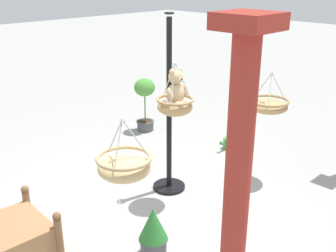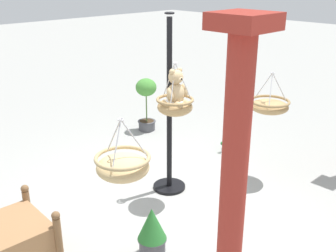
{
  "view_description": "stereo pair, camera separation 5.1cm",
  "coord_description": "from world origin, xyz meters",
  "px_view_note": "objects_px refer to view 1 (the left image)",
  "views": [
    {
      "loc": [
        3.25,
        3.36,
        2.8
      ],
      "look_at": [
        -0.04,
        0.04,
        1.02
      ],
      "focal_mm": 43.41,
      "sensor_mm": 36.0,
      "label": 1
    },
    {
      "loc": [
        3.22,
        3.39,
        2.8
      ],
      "look_at": [
        -0.04,
        0.04,
        1.02
      ],
      "focal_mm": 43.41,
      "sensor_mm": 36.0,
      "label": 2
    }
  ],
  "objects_px": {
    "hanging_basket_right_low": "(124,166)",
    "teddy_bear": "(176,90)",
    "hanging_basket_with_teddy": "(175,106)",
    "potted_plant_tall_leafy": "(153,232)",
    "watering_can": "(229,143)",
    "potted_plant_flowering_red": "(145,100)",
    "greenhouse_pillar_left": "(235,219)",
    "display_pole_central": "(169,140)",
    "hanging_basket_left_high": "(269,105)",
    "wooden_planter_box": "(2,244)"
  },
  "relations": [
    {
      "from": "display_pole_central",
      "to": "potted_plant_flowering_red",
      "type": "relative_size",
      "value": 2.37
    },
    {
      "from": "potted_plant_tall_leafy",
      "to": "watering_can",
      "type": "distance_m",
      "value": 3.01
    },
    {
      "from": "teddy_bear",
      "to": "potted_plant_flowering_red",
      "type": "height_order",
      "value": "teddy_bear"
    },
    {
      "from": "greenhouse_pillar_left",
      "to": "hanging_basket_left_high",
      "type": "bearing_deg",
      "value": -152.26
    },
    {
      "from": "hanging_basket_left_high",
      "to": "hanging_basket_right_low",
      "type": "xyz_separation_m",
      "value": [
        2.59,
        0.1,
        0.03
      ]
    },
    {
      "from": "hanging_basket_right_low",
      "to": "wooden_planter_box",
      "type": "bearing_deg",
      "value": -47.33
    },
    {
      "from": "hanging_basket_right_low",
      "to": "hanging_basket_left_high",
      "type": "bearing_deg",
      "value": -177.84
    },
    {
      "from": "display_pole_central",
      "to": "hanging_basket_left_high",
      "type": "bearing_deg",
      "value": 147.59
    },
    {
      "from": "teddy_bear",
      "to": "watering_can",
      "type": "height_order",
      "value": "teddy_bear"
    },
    {
      "from": "teddy_bear",
      "to": "potted_plant_flowering_red",
      "type": "distance_m",
      "value": 2.7
    },
    {
      "from": "potted_plant_tall_leafy",
      "to": "potted_plant_flowering_red",
      "type": "bearing_deg",
      "value": -130.46
    },
    {
      "from": "hanging_basket_left_high",
      "to": "potted_plant_tall_leafy",
      "type": "relative_size",
      "value": 0.99
    },
    {
      "from": "potted_plant_tall_leafy",
      "to": "hanging_basket_right_low",
      "type": "bearing_deg",
      "value": -10.63
    },
    {
      "from": "hanging_basket_with_teddy",
      "to": "potted_plant_flowering_red",
      "type": "distance_m",
      "value": 2.62
    },
    {
      "from": "potted_plant_flowering_red",
      "to": "potted_plant_tall_leafy",
      "type": "distance_m",
      "value": 3.65
    },
    {
      "from": "hanging_basket_with_teddy",
      "to": "potted_plant_tall_leafy",
      "type": "relative_size",
      "value": 1.14
    },
    {
      "from": "hanging_basket_left_high",
      "to": "wooden_planter_box",
      "type": "xyz_separation_m",
      "value": [
        3.46,
        -0.84,
        -0.88
      ]
    },
    {
      "from": "display_pole_central",
      "to": "hanging_basket_with_teddy",
      "type": "relative_size",
      "value": 3.64
    },
    {
      "from": "hanging_basket_with_teddy",
      "to": "potted_plant_flowering_red",
      "type": "height_order",
      "value": "hanging_basket_with_teddy"
    },
    {
      "from": "teddy_bear",
      "to": "greenhouse_pillar_left",
      "type": "height_order",
      "value": "greenhouse_pillar_left"
    },
    {
      "from": "hanging_basket_left_high",
      "to": "hanging_basket_right_low",
      "type": "bearing_deg",
      "value": 2.16
    },
    {
      "from": "potted_plant_flowering_red",
      "to": "potted_plant_tall_leafy",
      "type": "relative_size",
      "value": 1.75
    },
    {
      "from": "greenhouse_pillar_left",
      "to": "potted_plant_tall_leafy",
      "type": "xyz_separation_m",
      "value": [
        -0.42,
        -1.27,
        -0.96
      ]
    },
    {
      "from": "teddy_bear",
      "to": "watering_can",
      "type": "xyz_separation_m",
      "value": [
        -1.81,
        -0.51,
        -1.39
      ]
    },
    {
      "from": "hanging_basket_right_low",
      "to": "potted_plant_flowering_red",
      "type": "distance_m",
      "value": 3.83
    },
    {
      "from": "potted_plant_flowering_red",
      "to": "potted_plant_tall_leafy",
      "type": "height_order",
      "value": "potted_plant_flowering_red"
    },
    {
      "from": "watering_can",
      "to": "potted_plant_flowering_red",
      "type": "bearing_deg",
      "value": -75.53
    },
    {
      "from": "wooden_planter_box",
      "to": "potted_plant_tall_leafy",
      "type": "xyz_separation_m",
      "value": [
        -1.16,
        1.0,
        0.07
      ]
    },
    {
      "from": "hanging_basket_left_high",
      "to": "hanging_basket_right_low",
      "type": "height_order",
      "value": "hanging_basket_right_low"
    },
    {
      "from": "hanging_basket_with_teddy",
      "to": "potted_plant_tall_leafy",
      "type": "bearing_deg",
      "value": 33.55
    },
    {
      "from": "wooden_planter_box",
      "to": "watering_can",
      "type": "height_order",
      "value": "wooden_planter_box"
    },
    {
      "from": "greenhouse_pillar_left",
      "to": "wooden_planter_box",
      "type": "xyz_separation_m",
      "value": [
        0.75,
        -2.27,
        -1.03
      ]
    },
    {
      "from": "hanging_basket_left_high",
      "to": "teddy_bear",
      "type": "bearing_deg",
      "value": -19.63
    },
    {
      "from": "hanging_basket_right_low",
      "to": "display_pole_central",
      "type": "bearing_deg",
      "value": -149.38
    },
    {
      "from": "greenhouse_pillar_left",
      "to": "watering_can",
      "type": "xyz_separation_m",
      "value": [
        -3.2,
        -2.4,
        -1.15
      ]
    },
    {
      "from": "teddy_bear",
      "to": "wooden_planter_box",
      "type": "relative_size",
      "value": 0.46
    },
    {
      "from": "display_pole_central",
      "to": "watering_can",
      "type": "relative_size",
      "value": 6.73
    },
    {
      "from": "display_pole_central",
      "to": "teddy_bear",
      "type": "bearing_deg",
      "value": 61.17
    },
    {
      "from": "potted_plant_flowering_red",
      "to": "display_pole_central",
      "type": "bearing_deg",
      "value": 56.57
    },
    {
      "from": "hanging_basket_left_high",
      "to": "hanging_basket_with_teddy",
      "type": "bearing_deg",
      "value": -20.49
    },
    {
      "from": "hanging_basket_right_low",
      "to": "greenhouse_pillar_left",
      "type": "relative_size",
      "value": 0.22
    },
    {
      "from": "wooden_planter_box",
      "to": "hanging_basket_with_teddy",
      "type": "bearing_deg",
      "value": 170.74
    },
    {
      "from": "teddy_bear",
      "to": "greenhouse_pillar_left",
      "type": "relative_size",
      "value": 0.18
    },
    {
      "from": "hanging_basket_left_high",
      "to": "hanging_basket_right_low",
      "type": "distance_m",
      "value": 2.6
    },
    {
      "from": "hanging_basket_right_low",
      "to": "hanging_basket_with_teddy",
      "type": "bearing_deg",
      "value": -155.06
    },
    {
      "from": "hanging_basket_with_teddy",
      "to": "wooden_planter_box",
      "type": "height_order",
      "value": "hanging_basket_with_teddy"
    },
    {
      "from": "potted_plant_tall_leafy",
      "to": "watering_can",
      "type": "relative_size",
      "value": 1.62
    },
    {
      "from": "hanging_basket_right_low",
      "to": "teddy_bear",
      "type": "bearing_deg",
      "value": -155.9
    },
    {
      "from": "hanging_basket_right_low",
      "to": "watering_can",
      "type": "bearing_deg",
      "value": -160.75
    },
    {
      "from": "hanging_basket_with_teddy",
      "to": "potted_plant_flowering_red",
      "type": "bearing_deg",
      "value": -123.14
    }
  ]
}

